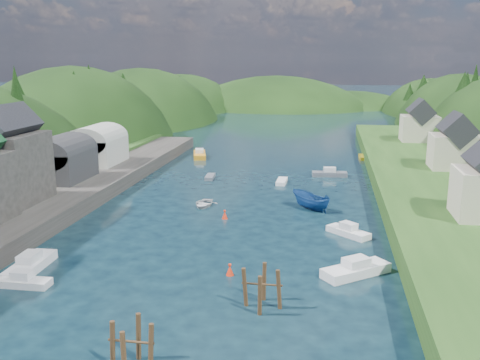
% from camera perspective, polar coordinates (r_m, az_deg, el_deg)
% --- Properties ---
extents(ground, '(600.00, 600.00, 0.00)m').
position_cam_1_polar(ground, '(87.02, 2.41, 0.62)').
color(ground, black).
rests_on(ground, ground).
extents(hillside_left, '(44.00, 245.56, 52.00)m').
position_cam_1_polar(hillside_left, '(125.49, -16.94, 0.13)').
color(hillside_left, black).
rests_on(hillside_left, ground).
extents(far_hills, '(103.00, 68.00, 44.00)m').
position_cam_1_polar(far_hills, '(210.64, 6.96, 4.82)').
color(far_hills, black).
rests_on(far_hills, ground).
extents(hill_trees, '(91.64, 145.00, 12.16)m').
position_cam_1_polar(hill_trees, '(100.48, 3.54, 8.67)').
color(hill_trees, black).
rests_on(hill_trees, ground).
extents(quay_left, '(12.00, 110.00, 2.00)m').
position_cam_1_polar(quay_left, '(66.74, -22.03, -3.26)').
color(quay_left, '#2D2B28').
rests_on(quay_left, ground).
extents(boat_sheds, '(7.00, 21.00, 7.50)m').
position_cam_1_polar(boat_sheds, '(83.02, -16.70, 3.20)').
color(boat_sheds, '#2D2D30').
rests_on(boat_sheds, quay_left).
extents(terrace_right, '(16.00, 120.00, 2.40)m').
position_cam_1_polar(terrace_right, '(77.73, 20.05, -0.75)').
color(terrace_right, '#234719').
rests_on(terrace_right, ground).
extents(right_bank_cottages, '(9.00, 59.24, 8.41)m').
position_cam_1_polar(right_bank_cottages, '(85.48, 21.30, 3.51)').
color(right_bank_cottages, beige).
rests_on(right_bank_cottages, terrace_right).
extents(piling_cluster_near, '(2.90, 2.74, 3.70)m').
position_cam_1_polar(piling_cluster_near, '(34.44, -11.49, -17.38)').
color(piling_cluster_near, '#382314').
rests_on(piling_cluster_near, ground).
extents(piling_cluster_far, '(3.10, 2.90, 3.72)m').
position_cam_1_polar(piling_cluster_far, '(41.19, 2.36, -11.80)').
color(piling_cluster_far, '#382314').
rests_on(piling_cluster_far, ground).
extents(channel_buoy_near, '(0.70, 0.70, 1.10)m').
position_cam_1_polar(channel_buoy_near, '(47.11, -1.09, -9.58)').
color(channel_buoy_near, red).
rests_on(channel_buoy_near, ground).
extents(channel_buoy_far, '(0.70, 0.70, 1.10)m').
position_cam_1_polar(channel_buoy_far, '(62.92, -1.64, -3.74)').
color(channel_buoy_far, red).
rests_on(channel_buoy_far, ground).
extents(moored_boats, '(34.38, 85.87, 2.31)m').
position_cam_1_polar(moored_boats, '(59.34, -1.76, -4.60)').
color(moored_boats, orange).
rests_on(moored_boats, ground).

